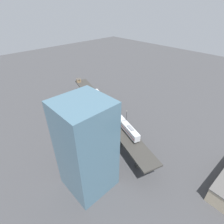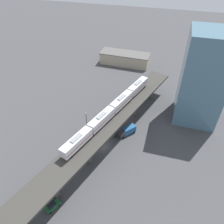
# 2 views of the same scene
# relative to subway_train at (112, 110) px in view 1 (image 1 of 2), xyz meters

# --- Properties ---
(ground_plane) EXTENTS (400.00, 400.00, 0.00)m
(ground_plane) POSITION_rel_subway_train_xyz_m (-1.03, -7.53, -11.45)
(ground_plane) COLOR #424244
(elevated_viaduct) EXTENTS (36.97, 89.96, 8.91)m
(elevated_viaduct) POSITION_rel_subway_train_xyz_m (-1.09, -7.72, -3.85)
(elevated_viaduct) COLOR #393733
(elevated_viaduct) RESTS_ON ground
(subway_train) EXTENTS (18.35, 48.14, 4.45)m
(subway_train) POSITION_rel_subway_train_xyz_m (0.00, 0.00, 0.00)
(subway_train) COLOR silver
(subway_train) RESTS_ON elevated_viaduct
(signal_hut) EXTENTS (4.07, 4.07, 3.40)m
(signal_hut) POSITION_rel_subway_train_xyz_m (-12.03, -48.30, -0.74)
(signal_hut) COLOR #8C7251
(signal_hut) RESTS_ON elevated_viaduct
(street_car_blue) EXTENTS (3.23, 4.75, 1.89)m
(street_car_blue) POSITION_rel_subway_train_xyz_m (-8.67, -3.20, -10.52)
(street_car_blue) COLOR #233D93
(street_car_blue) RESTS_ON ground
(street_car_green) EXTENTS (3.67, 4.73, 1.89)m
(street_car_green) POSITION_rel_subway_train_xyz_m (-7.80, -33.38, -10.52)
(street_car_green) COLOR #1E6638
(street_car_green) RESTS_ON ground
(delivery_truck) EXTENTS (6.36, 6.95, 3.20)m
(delivery_truck) POSITION_rel_subway_train_xyz_m (5.79, 0.89, -9.69)
(delivery_truck) COLOR #333338
(delivery_truck) RESTS_ON ground
(street_lamp) EXTENTS (0.44, 0.44, 6.94)m
(street_lamp) POSITION_rel_subway_train_xyz_m (-10.71, 0.88, -7.35)
(street_lamp) COLOR black
(street_lamp) RESTS_ON ground
(office_tower) EXTENTS (16.00, 16.00, 36.00)m
(office_tower) POSITION_rel_subway_train_xyz_m (29.87, 18.92, 6.55)
(office_tower) COLOR slate
(office_tower) RESTS_ON ground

